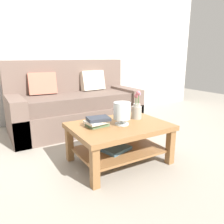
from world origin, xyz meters
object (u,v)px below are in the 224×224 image
object	(u,v)px
coffee_table	(119,135)
couch	(75,106)
glass_hurricane_vase	(122,112)
flower_pitcher	(137,109)
book_stack_main	(97,122)

from	to	relation	value
coffee_table	couch	bearing A→B (deg)	88.74
glass_hurricane_vase	flower_pitcher	bearing A→B (deg)	21.33
book_stack_main	couch	bearing A→B (deg)	78.81
book_stack_main	glass_hurricane_vase	distance (m)	0.27
coffee_table	book_stack_main	bearing A→B (deg)	165.60
couch	flower_pitcher	distance (m)	1.30
glass_hurricane_vase	flower_pitcher	size ratio (longest dim) A/B	0.72
book_stack_main	glass_hurricane_vase	bearing A→B (deg)	-17.48
glass_hurricane_vase	flower_pitcher	world-z (taller)	flower_pitcher
couch	glass_hurricane_vase	xyz separation A→B (m)	(-0.01, -1.37, 0.20)
coffee_table	glass_hurricane_vase	world-z (taller)	glass_hurricane_vase
book_stack_main	glass_hurricane_vase	size ratio (longest dim) A/B	1.09
coffee_table	book_stack_main	world-z (taller)	book_stack_main
glass_hurricane_vase	flower_pitcher	xyz separation A→B (m)	(0.27, 0.11, -0.03)
book_stack_main	glass_hurricane_vase	world-z (taller)	glass_hurricane_vase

